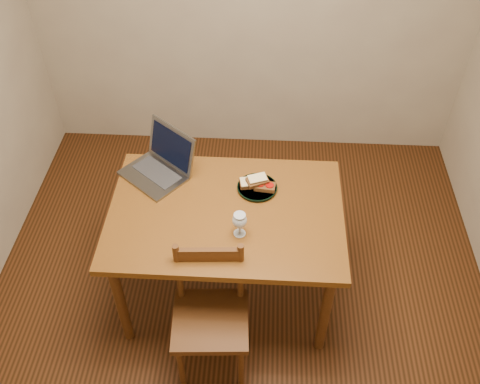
# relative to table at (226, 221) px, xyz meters

# --- Properties ---
(floor) EXTENTS (3.20, 3.20, 0.02)m
(floor) POSITION_rel_table_xyz_m (0.07, -0.06, -0.66)
(floor) COLOR black
(floor) RESTS_ON ground
(table) EXTENTS (1.30, 0.90, 0.74)m
(table) POSITION_rel_table_xyz_m (0.00, 0.00, 0.00)
(table) COLOR #49270C
(table) RESTS_ON floor
(chair) EXTENTS (0.42, 0.41, 0.43)m
(chair) POSITION_rel_table_xyz_m (-0.05, -0.47, -0.19)
(chair) COLOR #3F240D
(chair) RESTS_ON floor
(plate) EXTENTS (0.23, 0.23, 0.02)m
(plate) POSITION_rel_table_xyz_m (0.17, 0.18, 0.10)
(plate) COLOR black
(plate) RESTS_ON table
(sandwich_cheese) EXTENTS (0.13, 0.09, 0.04)m
(sandwich_cheese) POSITION_rel_table_xyz_m (0.13, 0.20, 0.12)
(sandwich_cheese) COLOR #381E0C
(sandwich_cheese) RESTS_ON plate
(sandwich_tomato) EXTENTS (0.13, 0.08, 0.04)m
(sandwich_tomato) POSITION_rel_table_xyz_m (0.21, 0.17, 0.12)
(sandwich_tomato) COLOR #381E0C
(sandwich_tomato) RESTS_ON plate
(sandwich_top) EXTENTS (0.14, 0.12, 0.04)m
(sandwich_top) POSITION_rel_table_xyz_m (0.17, 0.19, 0.15)
(sandwich_top) COLOR #381E0C
(sandwich_top) RESTS_ON plate
(milk_glass) EXTENTS (0.08, 0.08, 0.15)m
(milk_glass) POSITION_rel_table_xyz_m (0.09, -0.16, 0.16)
(milk_glass) COLOR white
(milk_glass) RESTS_ON table
(laptop) EXTENTS (0.49, 0.48, 0.26)m
(laptop) POSITION_rel_table_xyz_m (-0.40, 0.31, 0.15)
(laptop) COLOR slate
(laptop) RESTS_ON table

